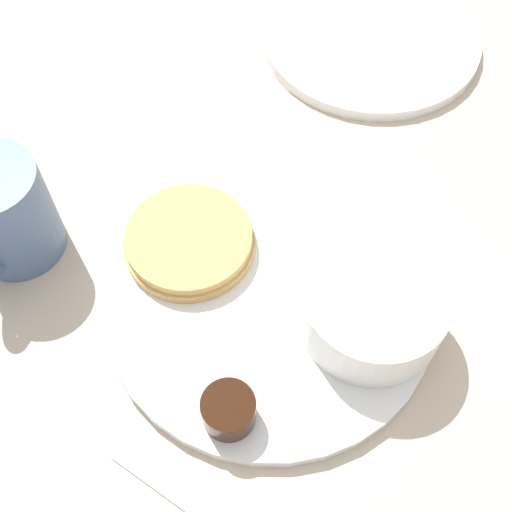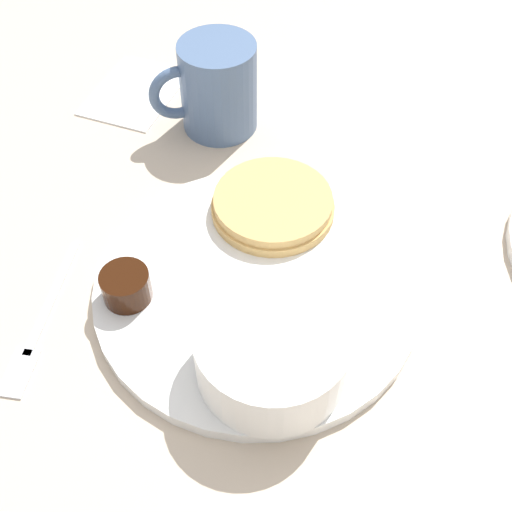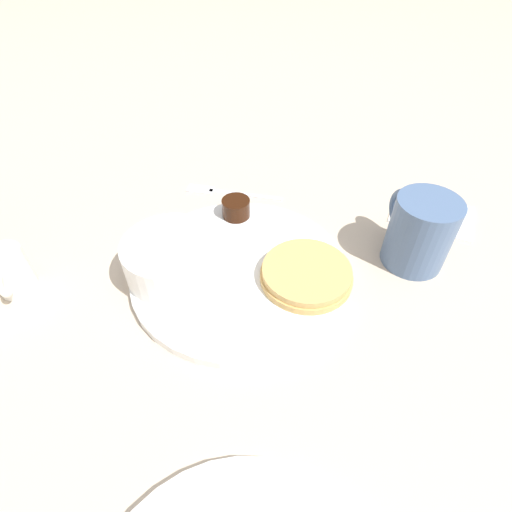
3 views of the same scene
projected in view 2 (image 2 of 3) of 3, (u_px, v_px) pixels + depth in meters
The scene contains 9 objects.
ground_plane at pixel (257, 290), 0.54m from camera, with size 4.00×4.00×0.00m, color #C6B299.
plate at pixel (257, 286), 0.54m from camera, with size 0.27×0.27×0.01m.
pancake_stack at pixel (273, 204), 0.58m from camera, with size 0.11×0.11×0.02m.
bowl at pixel (272, 350), 0.46m from camera, with size 0.11×0.11×0.05m.
syrup_cup at pixel (126, 286), 0.51m from camera, with size 0.04×0.04×0.03m.
butter_ramekin at pixel (254, 382), 0.46m from camera, with size 0.05×0.05×0.04m.
coffee_mug at pixel (216, 87), 0.65m from camera, with size 0.08×0.11×0.09m.
fork at pixel (36, 332), 0.51m from camera, with size 0.15×0.03×0.00m.
napkin at pixel (135, 92), 0.72m from camera, with size 0.13×0.12×0.00m.
Camera 2 is at (0.32, 0.02, 0.44)m, focal length 45.00 mm.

